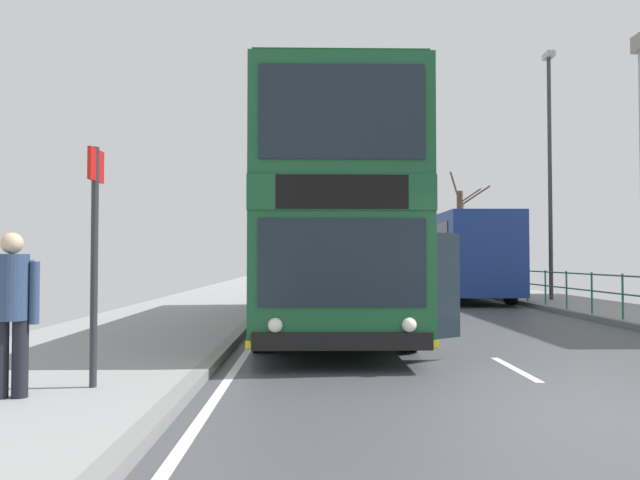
{
  "coord_description": "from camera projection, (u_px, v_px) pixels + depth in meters",
  "views": [
    {
      "loc": [
        -2.89,
        -6.29,
        1.55
      ],
      "look_at": [
        -2.71,
        5.37,
        1.91
      ],
      "focal_mm": 35.32,
      "sensor_mm": 36.0,
      "label": 1
    }
  ],
  "objects": [
    {
      "name": "bus_stop_sign_near",
      "position": [
        95.0,
        239.0,
        6.98
      ],
      "size": [
        0.08,
        0.44,
        2.66
      ],
      "color": "#2D2D33",
      "rests_on": "ground"
    },
    {
      "name": "background_bus_far_lane",
      "position": [
        454.0,
        255.0,
        25.17
      ],
      "size": [
        2.61,
        10.56,
        3.16
      ],
      "color": "navy",
      "rests_on": "ground"
    },
    {
      "name": "street_lamp_far_side",
      "position": [
        550.0,
        158.0,
        22.23
      ],
      "size": [
        0.28,
        0.6,
        8.77
      ],
      "color": "#38383D",
      "rests_on": "ground"
    },
    {
      "name": "double_decker_bus_main",
      "position": [
        328.0,
        224.0,
        14.17
      ],
      "size": [
        3.33,
        11.57,
        4.49
      ],
      "color": "#19512D",
      "rests_on": "ground"
    },
    {
      "name": "pedestrian_with_backpack",
      "position": [
        12.0,
        302.0,
        6.45
      ],
      "size": [
        0.55,
        0.57,
        1.68
      ],
      "color": "black",
      "rests_on": "ground"
    },
    {
      "name": "ground",
      "position": [
        528.0,
        411.0,
        6.27
      ],
      "size": [
        15.8,
        140.0,
        0.2
      ],
      "color": "#46464B"
    },
    {
      "name": "pedestrian_railing_far_kerb",
      "position": [
        527.0,
        280.0,
        21.24
      ],
      "size": [
        0.05,
        25.95,
        1.07
      ],
      "color": "#236B4C",
      "rests_on": "ground"
    },
    {
      "name": "bare_tree_far_00",
      "position": [
        460.0,
        233.0,
        39.57
      ],
      "size": [
        2.62,
        2.95,
        6.82
      ],
      "color": "#4C3D2D",
      "rests_on": "ground"
    }
  ]
}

